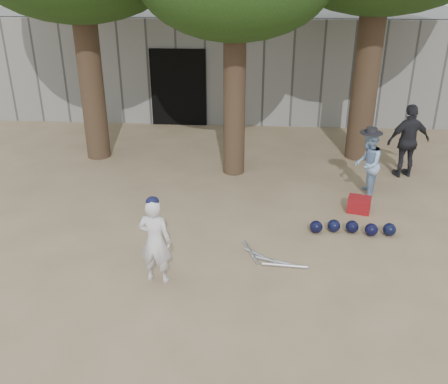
# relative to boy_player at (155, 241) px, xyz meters

# --- Properties ---
(ground) EXTENTS (70.00, 70.00, 0.00)m
(ground) POSITION_rel_boy_player_xyz_m (0.33, 0.20, -0.68)
(ground) COLOR #937C5E
(ground) RESTS_ON ground
(boy_player) EXTENTS (0.54, 0.40, 1.36)m
(boy_player) POSITION_rel_boy_player_xyz_m (0.00, 0.00, 0.00)
(boy_player) COLOR silver
(boy_player) RESTS_ON ground
(spectator_blue) EXTENTS (0.69, 0.79, 1.38)m
(spectator_blue) POSITION_rel_boy_player_xyz_m (3.68, 3.31, 0.01)
(spectator_blue) COLOR #8CAFD8
(spectator_blue) RESTS_ON ground
(spectator_dark) EXTENTS (1.03, 0.62, 1.64)m
(spectator_dark) POSITION_rel_boy_player_xyz_m (4.76, 4.44, 0.14)
(spectator_dark) COLOR black
(spectator_dark) RESTS_ON ground
(red_bag) EXTENTS (0.49, 0.42, 0.30)m
(red_bag) POSITION_rel_boy_player_xyz_m (3.44, 2.55, -0.53)
(red_bag) COLOR #A31516
(red_bag) RESTS_ON ground
(back_building) EXTENTS (16.00, 5.24, 3.00)m
(back_building) POSITION_rel_boy_player_xyz_m (0.33, 10.54, 0.82)
(back_building) COLOR gray
(back_building) RESTS_ON ground
(helmet_row) EXTENTS (1.51, 0.33, 0.23)m
(helmet_row) POSITION_rel_boy_player_xyz_m (3.18, 1.66, -0.56)
(helmet_row) COLOR black
(helmet_row) RESTS_ON ground
(bat_pile) EXTENTS (1.05, 0.76, 0.06)m
(bat_pile) POSITION_rel_boy_player_xyz_m (1.67, 0.67, -0.65)
(bat_pile) COLOR silver
(bat_pile) RESTS_ON ground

